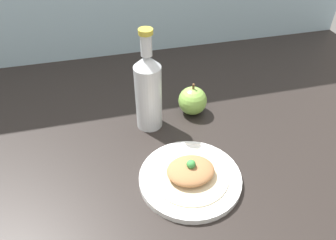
# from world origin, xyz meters

# --- Properties ---
(ground_plane) EXTENTS (1.80, 1.10, 0.04)m
(ground_plane) POSITION_xyz_m (0.00, 0.00, -0.02)
(ground_plane) COLOR black
(plate) EXTENTS (0.24, 0.24, 0.02)m
(plate) POSITION_xyz_m (0.07, -0.14, 0.01)
(plate) COLOR white
(plate) RESTS_ON ground_plane
(plated_food) EXTENTS (0.18, 0.18, 0.05)m
(plated_food) POSITION_xyz_m (0.07, -0.14, 0.03)
(plated_food) COLOR beige
(plated_food) RESTS_ON plate
(cider_bottle) EXTENTS (0.07, 0.07, 0.28)m
(cider_bottle) POSITION_xyz_m (0.02, 0.09, 0.12)
(cider_bottle) COLOR silver
(cider_bottle) RESTS_ON ground_plane
(apple) EXTENTS (0.08, 0.08, 0.10)m
(apple) POSITION_xyz_m (0.15, 0.11, 0.04)
(apple) COLOR #84B74C
(apple) RESTS_ON ground_plane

